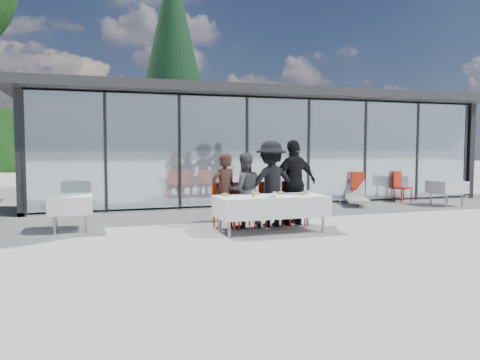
% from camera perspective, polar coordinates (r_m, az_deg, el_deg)
% --- Properties ---
extents(ground, '(90.00, 90.00, 0.00)m').
position_cam_1_polar(ground, '(9.40, 2.79, -6.63)').
color(ground, '#9A9792').
rests_on(ground, ground).
extents(pavilion, '(14.80, 8.80, 3.44)m').
position_cam_1_polar(pavilion, '(17.62, -0.52, 5.34)').
color(pavilion, gray).
rests_on(pavilion, ground).
extents(treeline, '(62.50, 2.00, 4.40)m').
position_cam_1_polar(treeline, '(36.66, -16.02, 4.58)').
color(treeline, '#143D13').
rests_on(treeline, ground).
extents(dining_table, '(2.26, 0.96, 0.75)m').
position_cam_1_polar(dining_table, '(9.58, 3.82, -3.17)').
color(dining_table, silver).
rests_on(dining_table, ground).
extents(diner_a, '(0.74, 0.74, 1.61)m').
position_cam_1_polar(diner_a, '(9.92, -1.95, -1.38)').
color(diner_a, '#331E16').
rests_on(diner_a, ground).
extents(diner_chair_a, '(0.44, 0.44, 0.97)m').
position_cam_1_polar(diner_chair_a, '(10.03, -2.07, -2.85)').
color(diner_chair_a, red).
rests_on(diner_chair_a, ground).
extents(diner_b, '(0.81, 0.81, 1.62)m').
position_cam_1_polar(diner_b, '(10.06, 0.52, -1.28)').
color(diner_b, '#454545').
rests_on(diner_b, ground).
extents(diner_chair_b, '(0.44, 0.44, 0.97)m').
position_cam_1_polar(diner_chair_b, '(10.16, 0.37, -2.76)').
color(diner_chair_b, red).
rests_on(diner_chair_b, ground).
extents(diner_c, '(1.25, 1.25, 1.87)m').
position_cam_1_polar(diner_c, '(10.26, 3.80, -0.46)').
color(diner_c, black).
rests_on(diner_c, ground).
extents(diner_chair_c, '(0.44, 0.44, 0.97)m').
position_cam_1_polar(diner_chair_c, '(10.37, 3.63, -2.63)').
color(diner_chair_c, red).
rests_on(diner_chair_c, ground).
extents(diner_d, '(1.29, 1.29, 1.90)m').
position_cam_1_polar(diner_d, '(10.47, 6.62, -0.30)').
color(diner_d, black).
rests_on(diner_d, ground).
extents(diner_chair_d, '(0.44, 0.44, 0.97)m').
position_cam_1_polar(diner_chair_d, '(10.58, 6.42, -2.51)').
color(diner_chair_d, red).
rests_on(diner_chair_d, ground).
extents(plate_a, '(0.28, 0.28, 0.07)m').
position_cam_1_polar(plate_a, '(9.39, -1.86, -1.86)').
color(plate_a, white).
rests_on(plate_a, dining_table).
extents(plate_b, '(0.28, 0.28, 0.07)m').
position_cam_1_polar(plate_b, '(9.68, 1.97, -1.69)').
color(plate_b, white).
rests_on(plate_b, dining_table).
extents(plate_c, '(0.28, 0.28, 0.07)m').
position_cam_1_polar(plate_c, '(9.77, 4.98, -1.64)').
color(plate_c, white).
rests_on(plate_c, dining_table).
extents(plate_d, '(0.28, 0.28, 0.07)m').
position_cam_1_polar(plate_d, '(10.07, 8.03, -1.50)').
color(plate_d, white).
rests_on(plate_d, dining_table).
extents(plate_extra, '(0.28, 0.28, 0.07)m').
position_cam_1_polar(plate_extra, '(9.69, 7.51, -1.71)').
color(plate_extra, white).
rests_on(plate_extra, dining_table).
extents(juice_bottle, '(0.06, 0.06, 0.14)m').
position_cam_1_polar(juice_bottle, '(9.32, 1.60, -1.63)').
color(juice_bottle, '#7DAB47').
rests_on(juice_bottle, dining_table).
extents(drinking_glasses, '(0.82, 0.09, 0.10)m').
position_cam_1_polar(drinking_glasses, '(9.52, 6.28, -1.65)').
color(drinking_glasses, silver).
rests_on(drinking_glasses, dining_table).
extents(folded_eyeglasses, '(0.14, 0.03, 0.01)m').
position_cam_1_polar(folded_eyeglasses, '(9.23, 3.88, -2.08)').
color(folded_eyeglasses, black).
rests_on(folded_eyeglasses, dining_table).
extents(spare_table_left, '(0.86, 0.86, 0.74)m').
position_cam_1_polar(spare_table_left, '(10.23, -19.97, -2.86)').
color(spare_table_left, silver).
rests_on(spare_table_left, ground).
extents(spare_table_right, '(0.86, 0.86, 0.74)m').
position_cam_1_polar(spare_table_right, '(15.18, 23.89, -0.79)').
color(spare_table_right, silver).
rests_on(spare_table_right, ground).
extents(spare_chair_a, '(0.56, 0.56, 0.97)m').
position_cam_1_polar(spare_chair_a, '(15.68, 18.96, -0.59)').
color(spare_chair_a, red).
rests_on(spare_chair_a, ground).
extents(spare_chair_b, '(0.44, 0.44, 0.97)m').
position_cam_1_polar(spare_chair_b, '(14.91, 13.95, -0.72)').
color(spare_chair_b, red).
rests_on(spare_chair_b, ground).
extents(lounger, '(1.10, 1.46, 0.72)m').
position_cam_1_polar(lounger, '(14.45, 14.02, -1.98)').
color(lounger, silver).
rests_on(lounger, ground).
extents(conifer_tree, '(4.00, 4.00, 10.50)m').
position_cam_1_polar(conifer_tree, '(22.37, -8.19, 14.92)').
color(conifer_tree, '#382316').
rests_on(conifer_tree, ground).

